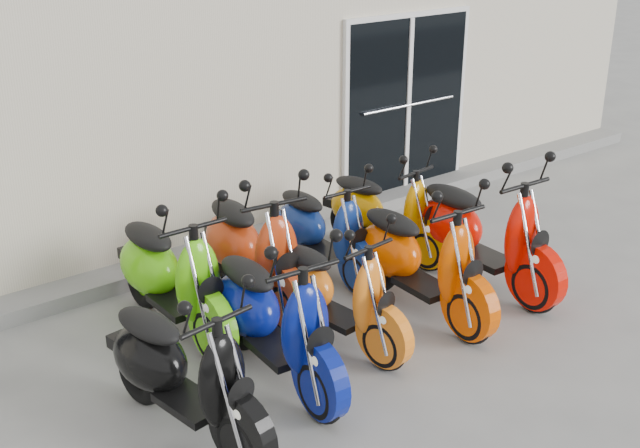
% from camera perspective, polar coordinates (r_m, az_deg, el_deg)
% --- Properties ---
extents(ground, '(80.00, 80.00, 0.00)m').
position_cam_1_polar(ground, '(7.35, 2.92, -6.81)').
color(ground, gray).
rests_on(ground, ground).
extents(building, '(14.00, 6.00, 3.20)m').
position_cam_1_polar(building, '(11.06, -15.22, 11.18)').
color(building, beige).
rests_on(building, ground).
extents(front_step, '(14.00, 0.40, 0.15)m').
position_cam_1_polar(front_step, '(8.78, -5.75, -1.35)').
color(front_step, gray).
rests_on(front_step, ground).
extents(door_right, '(2.02, 0.08, 2.22)m').
position_cam_1_polar(door_right, '(10.07, 6.17, 8.81)').
color(door_right, black).
rests_on(door_right, front_step).
extents(scooter_front_black, '(0.88, 1.86, 1.32)m').
position_cam_1_polar(scooter_front_black, '(5.64, -9.78, -9.08)').
color(scooter_front_black, black).
rests_on(scooter_front_black, ground).
extents(scooter_front_blue, '(0.83, 1.93, 1.39)m').
position_cam_1_polar(scooter_front_blue, '(6.16, -3.35, -5.52)').
color(scooter_front_blue, navy).
rests_on(scooter_front_blue, ground).
extents(scooter_front_orange_a, '(0.79, 1.74, 1.25)m').
position_cam_1_polar(scooter_front_orange_a, '(6.70, 0.98, -3.83)').
color(scooter_front_orange_a, orange).
rests_on(scooter_front_orange_a, ground).
extents(scooter_front_orange_b, '(0.79, 1.92, 1.39)m').
position_cam_1_polar(scooter_front_orange_b, '(7.22, 7.21, -1.41)').
color(scooter_front_orange_b, '#E54B00').
rests_on(scooter_front_orange_b, ground).
extents(scooter_front_red, '(0.80, 2.00, 1.45)m').
position_cam_1_polar(scooter_front_red, '(7.83, 11.60, 0.49)').
color(scooter_front_red, '#E50E01').
rests_on(scooter_front_red, ground).
extents(scooter_back_green, '(0.70, 1.90, 1.41)m').
position_cam_1_polar(scooter_back_green, '(6.95, -10.57, -2.49)').
color(scooter_back_green, '#5FDA0F').
rests_on(scooter_back_green, ground).
extents(scooter_back_red, '(0.96, 2.03, 1.44)m').
position_cam_1_polar(scooter_back_red, '(7.30, -4.82, -0.80)').
color(scooter_back_red, red).
rests_on(scooter_back_red, ground).
extents(scooter_back_blue, '(0.68, 1.71, 1.25)m').
position_cam_1_polar(scooter_back_blue, '(7.94, 0.22, 0.45)').
color(scooter_back_blue, navy).
rests_on(scooter_back_blue, ground).
extents(scooter_back_yellow, '(0.85, 1.77, 1.26)m').
position_cam_1_polar(scooter_back_yellow, '(8.44, 4.65, 1.75)').
color(scooter_back_yellow, '#D18700').
rests_on(scooter_back_yellow, ground).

